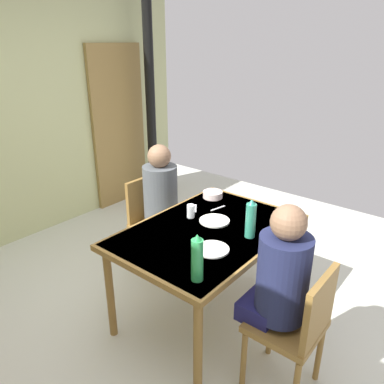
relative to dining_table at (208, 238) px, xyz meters
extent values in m
plane|color=beige|center=(-0.20, 0.09, -0.69)|extent=(5.90, 5.90, 0.00)
cube|color=#BAC088|center=(-0.20, 2.36, 0.74)|extent=(4.54, 0.10, 2.85)
cube|color=olive|center=(1.13, 2.28, 0.31)|extent=(0.80, 0.05, 2.00)
cylinder|color=black|center=(1.44, 2.01, 0.74)|extent=(0.12, 0.12, 2.85)
cube|color=olive|center=(0.00, 0.00, 0.05)|extent=(1.37, 0.94, 0.04)
cube|color=#F2BA70|center=(0.00, 0.00, 0.07)|extent=(1.31, 0.90, 0.00)
cylinder|color=olive|center=(-0.61, -0.40, -0.33)|extent=(0.06, 0.06, 0.72)
cylinder|color=olive|center=(0.61, -0.40, -0.33)|extent=(0.06, 0.06, 0.72)
cylinder|color=olive|center=(-0.61, 0.40, -0.33)|extent=(0.06, 0.06, 0.72)
cylinder|color=olive|center=(0.61, 0.40, -0.33)|extent=(0.06, 0.06, 0.72)
cube|color=olive|center=(-0.22, -0.75, -0.24)|extent=(0.40, 0.40, 0.04)
cube|color=olive|center=(-0.22, -0.93, -0.03)|extent=(0.38, 0.04, 0.42)
cylinder|color=olive|center=(-0.39, -0.58, -0.48)|extent=(0.04, 0.04, 0.41)
cylinder|color=olive|center=(-0.05, -0.58, -0.48)|extent=(0.04, 0.04, 0.41)
cylinder|color=olive|center=(-0.05, -0.92, -0.48)|extent=(0.04, 0.04, 0.41)
cube|color=olive|center=(0.23, 0.75, -0.24)|extent=(0.40, 0.40, 0.04)
cube|color=olive|center=(0.23, 0.93, -0.03)|extent=(0.38, 0.04, 0.42)
cylinder|color=olive|center=(0.40, 0.58, -0.48)|extent=(0.04, 0.04, 0.41)
cylinder|color=olive|center=(0.06, 0.58, -0.48)|extent=(0.04, 0.04, 0.41)
cylinder|color=olive|center=(0.40, 0.92, -0.48)|extent=(0.04, 0.04, 0.41)
cylinder|color=olive|center=(0.06, 0.92, -0.48)|extent=(0.04, 0.04, 0.41)
cube|color=#1A1A50|center=(-0.22, -0.59, -0.18)|extent=(0.30, 0.22, 0.12)
cylinder|color=#1E2347|center=(-0.22, -0.70, 0.08)|extent=(0.30, 0.30, 0.52)
sphere|color=#846047|center=(-0.22, -0.70, 0.43)|extent=(0.20, 0.20, 0.20)
cube|color=#43514E|center=(0.23, 0.59, -0.18)|extent=(0.30, 0.22, 0.12)
cylinder|color=#4C5156|center=(0.23, 0.70, 0.08)|extent=(0.30, 0.30, 0.52)
sphere|color=#846047|center=(0.23, 0.70, 0.43)|extent=(0.20, 0.20, 0.20)
cylinder|color=green|center=(-0.53, -0.32, 0.20)|extent=(0.07, 0.07, 0.26)
cone|color=green|center=(-0.53, -0.32, 0.35)|extent=(0.05, 0.05, 0.04)
cylinder|color=#308F71|center=(0.09, -0.29, 0.20)|extent=(0.07, 0.07, 0.25)
cone|color=#28846E|center=(0.09, -0.29, 0.34)|extent=(0.05, 0.05, 0.04)
cylinder|color=#F4DAD4|center=(0.49, 0.32, 0.10)|extent=(0.17, 0.17, 0.05)
cylinder|color=white|center=(0.13, 0.04, 0.08)|extent=(0.23, 0.23, 0.01)
cylinder|color=white|center=(-0.21, -0.20, 0.08)|extent=(0.22, 0.22, 0.01)
cylinder|color=silver|center=(0.07, 0.22, 0.13)|extent=(0.06, 0.06, 0.10)
cube|color=silver|center=(0.22, 0.29, 0.08)|extent=(0.13, 0.10, 0.00)
cube|color=silver|center=(0.52, -0.33, 0.08)|extent=(0.15, 0.06, 0.00)
cube|color=silver|center=(0.34, 0.15, 0.08)|extent=(0.15, 0.05, 0.00)
camera|label=1|loc=(-1.93, -1.43, 1.34)|focal=34.91mm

